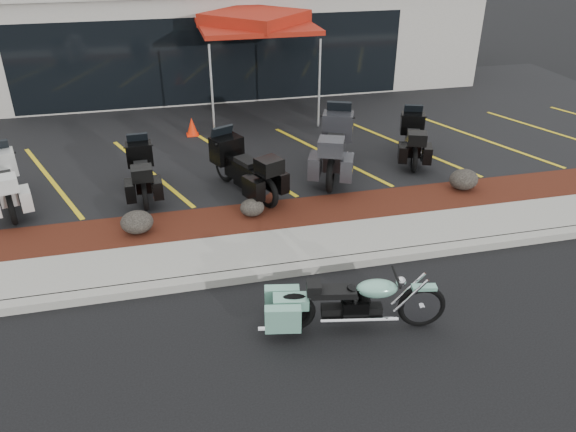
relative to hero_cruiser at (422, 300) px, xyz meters
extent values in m
plane|color=black|center=(-1.66, 0.92, -0.47)|extent=(90.00, 90.00, 0.00)
cube|color=gray|center=(-1.66, 1.82, -0.40)|extent=(24.00, 0.25, 0.15)
cube|color=gray|center=(-1.66, 2.52, -0.40)|extent=(24.00, 1.20, 0.15)
cube|color=black|center=(-1.66, 3.72, -0.39)|extent=(24.00, 1.20, 0.16)
cube|color=black|center=(-1.66, 9.12, -0.40)|extent=(26.00, 9.60, 0.15)
cube|color=#A49F94|center=(-1.66, 15.42, 1.53)|extent=(18.00, 8.00, 4.00)
cube|color=black|center=(-1.66, 11.44, 1.03)|extent=(12.00, 0.06, 2.60)
ellipsoid|color=black|center=(-4.12, 3.60, -0.10)|extent=(0.62, 0.51, 0.44)
ellipsoid|color=black|center=(-1.88, 3.77, -0.14)|extent=(0.49, 0.41, 0.35)
ellipsoid|color=black|center=(2.83, 3.91, -0.09)|extent=(0.64, 0.54, 0.45)
cone|color=#FB2A08|center=(-2.66, 8.74, -0.08)|extent=(0.40, 0.40, 0.49)
cylinder|color=silver|center=(-2.52, 9.30, 0.89)|extent=(0.06, 0.06, 2.43)
cylinder|color=silver|center=(0.22, 8.18, 0.89)|extent=(0.06, 0.06, 2.43)
cylinder|color=silver|center=(-1.40, 12.03, 0.89)|extent=(0.06, 0.06, 2.43)
cylinder|color=silver|center=(1.34, 10.92, 0.89)|extent=(0.06, 0.06, 2.43)
cube|color=maroon|center=(-0.59, 10.11, 2.26)|extent=(4.13, 4.13, 0.13)
cube|color=maroon|center=(-0.59, 10.11, 2.44)|extent=(3.04, 3.04, 0.37)
camera|label=1|loc=(-3.48, -6.05, 5.05)|focal=35.00mm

